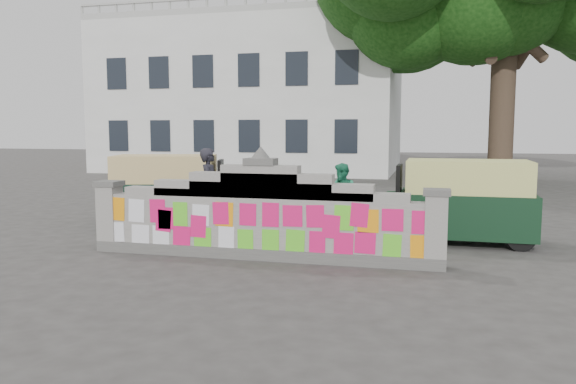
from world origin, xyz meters
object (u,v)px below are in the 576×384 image
Objects in this scene: cyclist_rider at (210,200)px; pedestrian at (342,196)px; rickshaw_left at (169,188)px; cyclist_bike at (210,216)px; rickshaw_right at (463,200)px.

cyclist_rider is 3.13m from pedestrian.
rickshaw_left is at bearing -129.51° from pedestrian.
rickshaw_left reaches higher than pedestrian.
cyclist_rider reaches higher than cyclist_bike.
pedestrian is 4.26m from rickshaw_left.
cyclist_bike is 2.42m from rickshaw_left.
cyclist_bike is 3.14m from pedestrian.
rickshaw_left reaches higher than cyclist_rider.
cyclist_bike is 1.22× the size of pedestrian.
pedestrian is (2.50, 1.88, -0.07)m from cyclist_rider.
cyclist_rider is 2.39m from rickshaw_left.
rickshaw_right is (5.12, 0.95, 0.38)m from cyclist_bike.
pedestrian is 0.49× the size of rickshaw_left.
cyclist_rider is 1.09× the size of pedestrian.
pedestrian is 2.78m from rickshaw_right.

